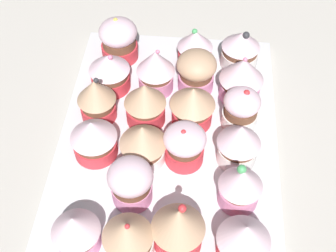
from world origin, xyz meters
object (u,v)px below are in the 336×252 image
at_px(baking_tray, 168,141).
at_px(cupcake_19, 110,71).
at_px(cupcake_12, 131,182).
at_px(cupcake_3, 241,109).
at_px(cupcake_9, 196,71).
at_px(cupcake_10, 195,48).
at_px(cupcake_1, 240,186).
at_px(cupcake_2, 239,143).
at_px(cupcake_5, 240,49).
at_px(cupcake_6, 178,227).
at_px(cupcake_14, 145,102).
at_px(cupcake_17, 94,137).
at_px(cupcake_11, 128,237).
at_px(cupcake_0, 243,240).
at_px(cupcake_20, 119,39).
at_px(cupcake_13, 143,143).
at_px(cupcake_4, 242,77).
at_px(cupcake_8, 192,105).
at_px(cupcake_16, 76,231).
at_px(cupcake_7, 185,145).
at_px(cupcake_15, 156,70).

bearing_deg(baking_tray, cupcake_19, 45.70).
relative_size(cupcake_12, cupcake_19, 1.03).
relative_size(cupcake_3, cupcake_9, 0.99).
bearing_deg(cupcake_19, cupcake_10, -63.40).
xyz_separation_m(cupcake_1, cupcake_2, (0.07, 0.00, 0.00)).
distance_m(cupcake_5, cupcake_6, 0.34).
relative_size(cupcake_12, cupcake_14, 0.96).
bearing_deg(cupcake_2, cupcake_3, -3.51).
bearing_deg(cupcake_10, cupcake_17, 146.39).
bearing_deg(cupcake_11, cupcake_0, -86.52).
height_order(cupcake_0, cupcake_2, cupcake_2).
bearing_deg(cupcake_19, cupcake_9, -85.97).
bearing_deg(cupcake_20, cupcake_13, -162.30).
relative_size(cupcake_2, cupcake_4, 0.92).
xyz_separation_m(cupcake_8, cupcake_19, (0.06, 0.13, -0.00)).
relative_size(cupcake_8, cupcake_17, 1.06).
relative_size(cupcake_4, cupcake_16, 1.20).
relative_size(cupcake_10, cupcake_19, 1.03).
xyz_separation_m(cupcake_5, cupcake_9, (-0.06, 0.07, 0.00)).
height_order(cupcake_1, cupcake_4, cupcake_4).
relative_size(cupcake_4, cupcake_7, 1.22).
height_order(cupcake_11, cupcake_13, cupcake_11).
height_order(cupcake_6, cupcake_14, cupcake_6).
height_order(cupcake_1, cupcake_3, cupcake_1).
xyz_separation_m(cupcake_1, cupcake_17, (0.06, 0.20, -0.00)).
distance_m(cupcake_8, cupcake_13, 0.10).
relative_size(cupcake_3, cupcake_13, 0.97).
distance_m(cupcake_1, cupcake_6, 0.10).
distance_m(cupcake_0, cupcake_13, 0.18).
height_order(cupcake_15, cupcake_16, cupcake_15).
relative_size(cupcake_13, cupcake_20, 0.95).
bearing_deg(cupcake_15, cupcake_11, 179.26).
bearing_deg(cupcake_11, baking_tray, -10.19).
height_order(cupcake_12, cupcake_14, cupcake_14).
relative_size(cupcake_12, cupcake_17, 1.07).
relative_size(cupcake_7, cupcake_20, 0.87).
distance_m(cupcake_5, cupcake_20, 0.20).
distance_m(cupcake_13, cupcake_17, 0.07).
bearing_deg(cupcake_17, cupcake_19, 0.01).
height_order(cupcake_3, cupcake_14, cupcake_14).
relative_size(cupcake_2, cupcake_10, 1.02).
distance_m(cupcake_3, cupcake_9, 0.10).
xyz_separation_m(cupcake_6, cupcake_12, (0.06, 0.06, -0.00)).
distance_m(cupcake_1, cupcake_9, 0.21).
height_order(cupcake_11, cupcake_14, same).
height_order(baking_tray, cupcake_10, cupcake_10).
distance_m(cupcake_12, cupcake_20, 0.28).
xyz_separation_m(cupcake_13, cupcake_14, (0.07, 0.01, 0.00)).
distance_m(cupcake_6, cupcake_8, 0.20).
bearing_deg(cupcake_16, cupcake_10, -20.30).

